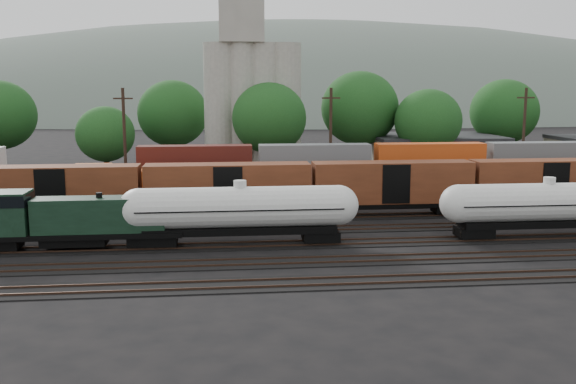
{
  "coord_description": "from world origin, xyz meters",
  "views": [
    {
      "loc": [
        -0.98,
        -53.23,
        12.2
      ],
      "look_at": [
        4.81,
        2.0,
        3.0
      ],
      "focal_mm": 40.0,
      "sensor_mm": 36.0,
      "label": 1
    }
  ],
  "objects": [
    {
      "name": "tracks",
      "position": [
        0.0,
        0.0,
        0.05
      ],
      "size": [
        180.0,
        33.2,
        0.2
      ],
      "color": "black",
      "rests_on": "ground"
    },
    {
      "name": "tree_band",
      "position": [
        -3.73,
        36.97,
        7.99
      ],
      "size": [
        162.04,
        21.46,
        14.35
      ],
      "color": "black",
      "rests_on": "ground"
    },
    {
      "name": "industrial_sheds",
      "position": [
        6.63,
        35.25,
        2.56
      ],
      "size": [
        119.38,
        17.26,
        5.1
      ],
      "color": "#9E937F",
      "rests_on": "ground"
    },
    {
      "name": "tank_car_b",
      "position": [
        25.12,
        -5.0,
        2.78
      ],
      "size": [
        17.91,
        3.21,
        4.69
      ],
      "color": "silver",
      "rests_on": "ground"
    },
    {
      "name": "utility_poles",
      "position": [
        0.0,
        22.0,
        6.21
      ],
      "size": [
        122.2,
        0.36,
        12.0
      ],
      "color": "black",
      "rests_on": "ground"
    },
    {
      "name": "ground",
      "position": [
        0.0,
        0.0,
        0.0
      ],
      "size": [
        600.0,
        600.0,
        0.0
      ],
      "primitive_type": "plane",
      "color": "black"
    },
    {
      "name": "distant_hills",
      "position": [
        23.92,
        260.0,
        -20.56
      ],
      "size": [
        860.0,
        286.0,
        130.0
      ],
      "color": "#59665B",
      "rests_on": "ground"
    },
    {
      "name": "orange_locomotive",
      "position": [
        -9.12,
        10.0,
        2.5
      ],
      "size": [
        17.52,
        2.92,
        4.38
      ],
      "color": "black",
      "rests_on": "ground"
    },
    {
      "name": "container_wall",
      "position": [
        -3.18,
        15.0,
        2.79
      ],
      "size": [
        160.0,
        2.6,
        5.8
      ],
      "color": "black",
      "rests_on": "ground"
    },
    {
      "name": "tank_car_a",
      "position": [
        0.4,
        -5.0,
        2.84
      ],
      "size": [
        18.35,
        3.28,
        4.81
      ],
      "color": "silver",
      "rests_on": "ground"
    },
    {
      "name": "grain_silo",
      "position": [
        3.28,
        36.0,
        11.26
      ],
      "size": [
        13.4,
        5.0,
        29.0
      ],
      "color": "#A09D93",
      "rests_on": "ground"
    },
    {
      "name": "green_locomotive",
      "position": [
        -12.9,
        -5.0,
        2.44
      ],
      "size": [
        16.09,
        2.84,
        4.26
      ],
      "color": "black",
      "rests_on": "ground"
    },
    {
      "name": "boxcar_string",
      "position": [
        7.28,
        5.0,
        3.12
      ],
      "size": [
        153.6,
        2.9,
        4.2
      ],
      "color": "black",
      "rests_on": "ground"
    }
  ]
}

